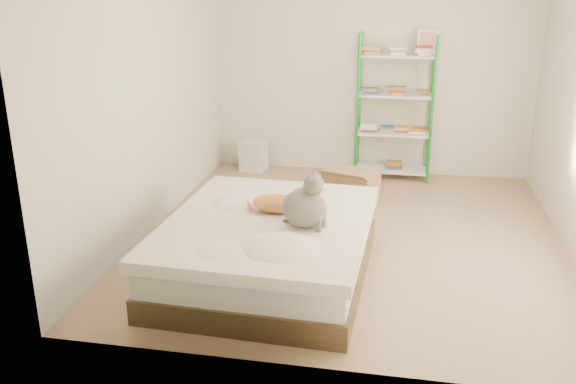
% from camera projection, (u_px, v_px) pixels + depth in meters
% --- Properties ---
extents(room, '(3.81, 4.21, 2.61)m').
position_uv_depth(room, '(358.00, 97.00, 5.26)').
color(room, tan).
rests_on(room, ground).
extents(bed, '(1.62, 1.99, 0.49)m').
position_uv_depth(bed, '(269.00, 248.00, 4.84)').
color(bed, brown).
rests_on(bed, ground).
extents(orange_cat, '(0.48, 0.28, 0.19)m').
position_uv_depth(orange_cat, '(276.00, 201.00, 4.86)').
color(orange_cat, gold).
rests_on(orange_cat, bed).
extents(grey_cat, '(0.43, 0.39, 0.42)m').
position_uv_depth(grey_cat, '(305.00, 200.00, 4.54)').
color(grey_cat, slate).
rests_on(grey_cat, bed).
extents(shelf_unit, '(0.88, 0.36, 1.74)m').
position_uv_depth(shelf_unit, '(395.00, 106.00, 7.10)').
color(shelf_unit, '#1D9131').
rests_on(shelf_unit, ground).
extents(cardboard_box, '(0.62, 0.63, 0.42)m').
position_uv_depth(cardboard_box, '(351.00, 187.00, 6.45)').
color(cardboard_box, tan).
rests_on(cardboard_box, ground).
extents(white_bin, '(0.37, 0.34, 0.38)m').
position_uv_depth(white_bin, '(254.00, 156.00, 7.59)').
color(white_bin, silver).
rests_on(white_bin, ground).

